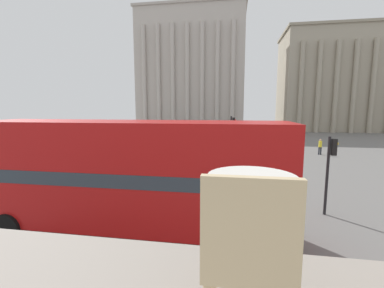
% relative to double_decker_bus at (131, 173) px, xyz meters
% --- Properties ---
extents(double_decker_bus, '(10.88, 2.67, 4.18)m').
position_rel_double_decker_bus_xyz_m(double_decker_bus, '(0.00, 0.00, 0.00)').
color(double_decker_bus, black).
rests_on(double_decker_bus, ground_plane).
extents(cafe_dining_table, '(0.60, 0.60, 0.73)m').
position_rel_double_decker_bus_xyz_m(cafe_dining_table, '(3.69, -6.69, 1.62)').
color(cafe_dining_table, '#2D2D30').
rests_on(cafe_dining_table, cafe_floor_slab).
extents(cafe_chair_0, '(0.40, 0.40, 0.91)m').
position_rel_double_decker_bus_xyz_m(cafe_chair_0, '(3.63, -7.30, 1.60)').
color(cafe_chair_0, '#D1B789').
rests_on(cafe_chair_0, cafe_floor_slab).
extents(plaza_building_left, '(23.95, 11.91, 26.40)m').
position_rel_double_decker_bus_xyz_m(plaza_building_left, '(-6.19, 50.99, 10.85)').
color(plaza_building_left, '#BCB2A8').
rests_on(plaza_building_left, ground_plane).
extents(plaza_building_right, '(24.73, 14.91, 21.07)m').
position_rel_double_decker_bus_xyz_m(plaza_building_right, '(26.03, 52.80, 8.19)').
color(plaza_building_right, '#A39984').
rests_on(plaza_building_right, ground_plane).
extents(traffic_light_near, '(0.42, 0.24, 3.45)m').
position_rel_double_decker_bus_xyz_m(traffic_light_near, '(7.66, 3.14, -0.07)').
color(traffic_light_near, black).
rests_on(traffic_light_near, ground_plane).
extents(traffic_light_mid, '(0.42, 0.24, 4.06)m').
position_rel_double_decker_bus_xyz_m(traffic_light_mid, '(3.43, 11.10, 0.31)').
color(traffic_light_mid, black).
rests_on(traffic_light_mid, ground_plane).
extents(traffic_light_far, '(0.42, 0.24, 3.32)m').
position_rel_double_decker_bus_xyz_m(traffic_light_far, '(4.84, 16.22, -0.14)').
color(traffic_light_far, black).
rests_on(traffic_light_far, ground_plane).
extents(car_silver, '(4.20, 1.93, 1.35)m').
position_rel_double_decker_bus_xyz_m(car_silver, '(0.21, 17.59, -1.63)').
color(car_silver, black).
rests_on(car_silver, ground_plane).
extents(car_white, '(4.20, 1.93, 1.35)m').
position_rel_double_decker_bus_xyz_m(car_white, '(-2.55, 8.07, -1.63)').
color(car_white, black).
rests_on(car_white, ground_plane).
extents(pedestrian_yellow, '(0.32, 0.32, 1.59)m').
position_rel_double_decker_bus_xyz_m(pedestrian_yellow, '(12.25, 19.06, -1.43)').
color(pedestrian_yellow, '#282B33').
rests_on(pedestrian_yellow, ground_plane).
extents(pedestrian_red, '(0.32, 0.32, 1.63)m').
position_rel_double_decker_bus_xyz_m(pedestrian_red, '(4.80, 24.94, -1.40)').
color(pedestrian_red, '#282B33').
rests_on(pedestrian_red, ground_plane).
extents(pedestrian_olive, '(0.32, 0.32, 1.75)m').
position_rel_double_decker_bus_xyz_m(pedestrian_olive, '(8.97, 20.68, -1.32)').
color(pedestrian_olive, '#282B33').
rests_on(pedestrian_olive, ground_plane).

